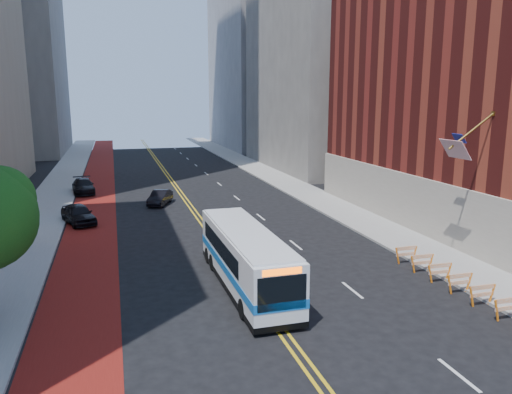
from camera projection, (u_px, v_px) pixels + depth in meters
The scene contains 13 objects.
ground at pixel (307, 366), 17.75m from camera, with size 160.00×160.00×0.00m, color black.
sidewalk_left at pixel (47, 208), 42.77m from camera, with size 4.00×140.00×0.15m, color gray.
sidewalk_right at pixel (307, 193), 49.25m from camera, with size 4.00×140.00×0.15m, color gray.
bus_lane_paint at pixel (94, 206), 43.84m from camera, with size 3.60×140.00×0.01m, color maroon.
center_line_inner at pixel (184, 201), 45.97m from camera, with size 0.14×140.00×0.01m, color gold.
center_line_outer at pixel (188, 201), 46.07m from camera, with size 0.14×140.00×0.01m, color gold.
lane_dashes at pixel (219, 184), 54.86m from camera, with size 0.14×98.20×0.01m.
midrise_right_near at pixel (338, 15), 65.27m from camera, with size 18.00×26.00×40.00m, color slate.
construction_barriers at pixel (471, 286), 23.43m from camera, with size 1.42×10.91×1.00m.
transit_bus at pixel (245, 257), 24.86m from camera, with size 2.47×10.81×2.97m.
car_a at pixel (78, 214), 37.57m from camera, with size 1.76×4.37×1.49m, color black.
car_b at pixel (160, 198), 44.27m from camera, with size 1.34×3.85×1.27m, color black.
car_c at pixel (83, 186), 49.48m from camera, with size 2.01×4.93×1.43m, color black.
Camera 1 is at (-6.21, -15.09, 9.38)m, focal length 35.00 mm.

